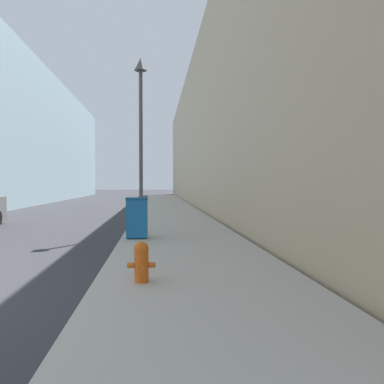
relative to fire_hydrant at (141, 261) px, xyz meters
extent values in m
cube|color=#ADA89E|center=(1.07, 16.98, -0.43)|extent=(3.78, 60.00, 0.14)
cube|color=tan|center=(9.06, 24.98, 5.35)|extent=(12.00, 60.00, 11.71)
cylinder|color=#D15614|center=(0.00, 0.01, -0.10)|extent=(0.24, 0.24, 0.52)
sphere|color=#D15614|center=(0.00, 0.01, 0.20)|extent=(0.25, 0.25, 0.25)
cylinder|color=#D15614|center=(0.00, 0.01, 0.28)|extent=(0.07, 0.07, 0.05)
cylinder|color=#D15614|center=(0.00, -0.17, -0.08)|extent=(0.11, 0.12, 0.11)
cylinder|color=#D15614|center=(-0.18, 0.01, -0.08)|extent=(0.12, 0.09, 0.09)
cylinder|color=#D15614|center=(0.18, 0.01, -0.08)|extent=(0.12, 0.09, 0.09)
cube|color=#19609E|center=(-0.33, 5.13, 0.24)|extent=(0.63, 0.52, 1.13)
cube|color=navy|center=(-0.33, 5.13, 0.84)|extent=(0.65, 0.54, 0.08)
cylinder|color=black|center=(-0.60, 5.35, -0.28)|extent=(0.05, 0.16, 0.16)
cylinder|color=black|center=(-0.06, 5.35, -0.28)|extent=(0.05, 0.16, 0.16)
cylinder|color=#4C4C51|center=(-0.28, 7.19, -0.24)|extent=(0.26, 0.26, 0.25)
cylinder|color=#4C4C51|center=(-0.28, 7.19, 2.49)|extent=(0.13, 0.13, 5.71)
cone|color=#4C4C51|center=(-0.28, 7.19, 5.57)|extent=(0.45, 0.45, 0.45)
camera|label=1|loc=(0.25, -6.38, 1.32)|focal=35.00mm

